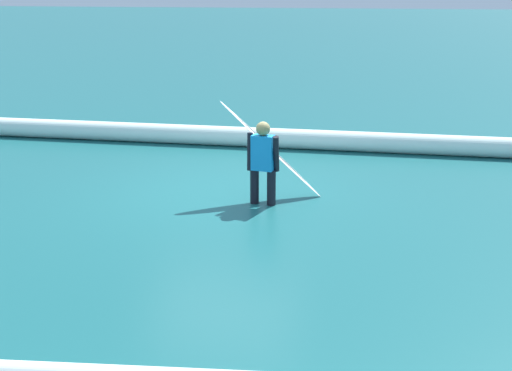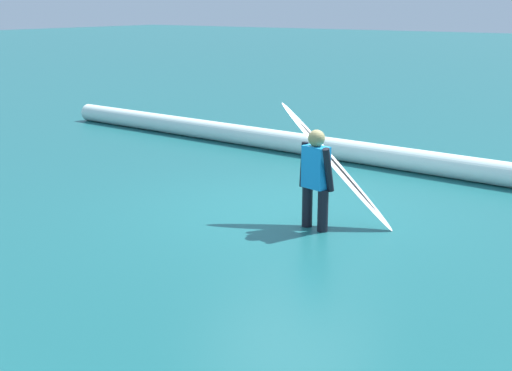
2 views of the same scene
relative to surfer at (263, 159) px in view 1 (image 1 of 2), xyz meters
The scene contains 4 objects.
ground_plane 1.20m from the surfer, 36.75° to the right, with size 125.33×125.33×0.00m, color #18585B.
surfer is the anchor object (origin of this frame).
surfboard 0.40m from the surfer, 102.06° to the right, with size 1.67×0.48×1.60m.
wave_crest_foreground 3.79m from the surfer, 93.68° to the right, with size 0.41×0.41×18.95m, color white.
Camera 1 is at (-2.08, 11.18, 3.52)m, focal length 49.96 mm.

